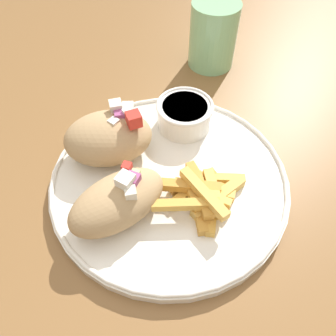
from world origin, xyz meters
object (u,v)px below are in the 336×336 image
sauce_ramekin (185,114)px  pita_sandwich_far (109,137)px  plate (168,179)px  fries_pile (204,194)px  pita_sandwich_near (118,201)px  water_glass (213,38)px

sauce_ramekin → pita_sandwich_far: bearing=-159.6°
pita_sandwich_far → sauce_ramekin: pita_sandwich_far is taller
plate → fries_pile: bearing=-45.0°
pita_sandwich_far → plate: bearing=-39.8°
plate → pita_sandwich_far: 0.09m
plate → sauce_ramekin: bearing=68.4°
pita_sandwich_near → water_glass: bearing=30.4°
plate → fries_pile: (0.04, -0.04, 0.02)m
plate → pita_sandwich_near: pita_sandwich_near is taller
pita_sandwich_near → sauce_ramekin: size_ratio=1.69×
plate → pita_sandwich_near: (-0.06, -0.04, 0.03)m
pita_sandwich_far → water_glass: 0.27m
plate → fries_pile: size_ratio=2.49×
plate → fries_pile: fries_pile is taller
fries_pile → sauce_ramekin: 0.13m
sauce_ramekin → water_glass: size_ratio=0.75×
fries_pile → pita_sandwich_near: bearing=-177.0°
fries_pile → sauce_ramekin: (-0.00, 0.13, 0.01)m
plate → pita_sandwich_far: size_ratio=2.60×
fries_pile → water_glass: bearing=75.8°
pita_sandwich_far → sauce_ramekin: size_ratio=1.46×
plate → water_glass: bearing=66.2°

